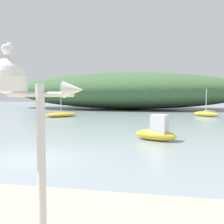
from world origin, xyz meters
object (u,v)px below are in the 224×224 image
at_px(mast_structure, 18,97).
at_px(sailboat_centre_water, 61,114).
at_px(sailboat_mid_channel, 206,114).
at_px(motorboat_near_shore, 157,132).
at_px(seagull_on_radar, 7,49).

distance_m(mast_structure, sailboat_centre_water, 25.99).
bearing_deg(mast_structure, sailboat_mid_channel, 75.63).
height_order(motorboat_near_shore, sailboat_mid_channel, sailboat_mid_channel).
bearing_deg(sailboat_mid_channel, motorboat_near_shore, -108.29).
height_order(mast_structure, sailboat_mid_channel, mast_structure).
bearing_deg(motorboat_near_shore, sailboat_centre_water, 130.51).
bearing_deg(seagull_on_radar, mast_structure, -6.34).
distance_m(seagull_on_radar, motorboat_near_shore, 12.16).
distance_m(motorboat_near_shore, sailboat_centre_water, 16.57).
relative_size(motorboat_near_shore, sailboat_centre_water, 0.69).
bearing_deg(sailboat_centre_water, mast_structure, -69.70).
bearing_deg(sailboat_centre_water, motorboat_near_shore, -49.49).
relative_size(seagull_on_radar, sailboat_centre_water, 0.09).
bearing_deg(mast_structure, seagull_on_radar, 173.66).
xyz_separation_m(motorboat_near_shore, sailboat_centre_water, (-10.76, 12.59, -0.24)).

